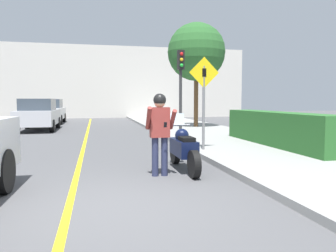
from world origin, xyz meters
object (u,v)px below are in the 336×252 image
object	(u,v)px
street_tree	(196,52)
parked_car_silver	(38,114)
crossing_sign	(204,94)
parked_car_white	(50,111)
traffic_light	(181,77)
motorcycle	(183,149)
person_biker	(160,126)

from	to	relation	value
street_tree	parked_car_silver	xyz separation A→B (m)	(-8.40, 1.05, -3.37)
crossing_sign	street_tree	world-z (taller)	street_tree
parked_car_white	traffic_light	bearing A→B (deg)	-60.19
motorcycle	street_tree	bearing A→B (deg)	71.12
motorcycle	person_biker	xyz separation A→B (m)	(-0.64, -0.46, 0.57)
person_biker	traffic_light	world-z (taller)	traffic_light
person_biker	parked_car_silver	xyz separation A→B (m)	(-4.27, 11.73, -0.21)
parked_car_silver	traffic_light	bearing A→B (deg)	-42.46
street_tree	parked_car_white	bearing A→B (deg)	142.62
motorcycle	traffic_light	size ratio (longest dim) A/B	0.65
person_biker	street_tree	size ratio (longest dim) A/B	0.31
motorcycle	crossing_sign	size ratio (longest dim) A/B	0.82
traffic_light	street_tree	distance (m)	5.42
crossing_sign	street_tree	size ratio (longest dim) A/B	0.48
person_biker	street_tree	distance (m)	11.88
person_biker	parked_car_white	world-z (taller)	person_biker
motorcycle	street_tree	distance (m)	11.42
parked_car_silver	parked_car_white	bearing A→B (deg)	91.57
motorcycle	parked_car_silver	world-z (taller)	parked_car_silver
traffic_light	person_biker	bearing A→B (deg)	-108.67
parked_car_white	motorcycle	bearing A→B (deg)	-73.21
person_biker	crossing_sign	world-z (taller)	crossing_sign
motorcycle	parked_car_white	world-z (taller)	parked_car_white
parked_car_white	parked_car_silver	bearing A→B (deg)	-88.43
street_tree	parked_car_white	size ratio (longest dim) A/B	1.35
traffic_light	parked_car_silver	xyz separation A→B (m)	(-6.29, 5.75, -1.68)
street_tree	parked_car_silver	size ratio (longest dim) A/B	1.35
crossing_sign	parked_car_silver	xyz separation A→B (m)	(-6.07, 9.24, -0.92)
street_tree	parked_car_silver	bearing A→B (deg)	172.85
motorcycle	traffic_light	world-z (taller)	traffic_light
motorcycle	parked_car_white	size ratio (longest dim) A/B	0.53
person_biker	traffic_light	distance (m)	6.48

